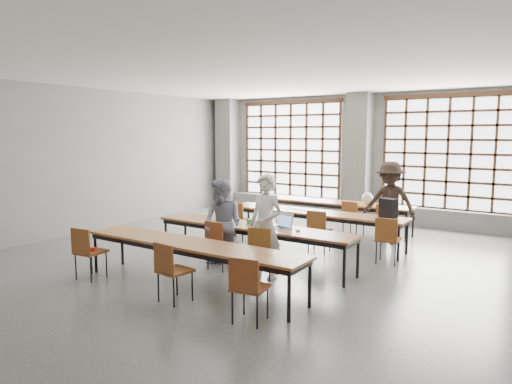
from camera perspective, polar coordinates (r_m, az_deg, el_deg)
floor at (r=8.52m, az=-0.36°, el=-9.04°), size 11.00×11.00×0.00m
ceiling at (r=8.25m, az=-0.38°, el=14.98°), size 11.00×11.00×0.00m
wall_back at (r=13.12m, az=13.17°, el=4.26°), size 10.00×0.00×10.00m
wall_left at (r=11.74m, az=-21.13°, el=3.64°), size 0.00×11.00×11.00m
column_left at (r=15.05m, az=-3.54°, el=4.80°), size 0.60×0.55×3.50m
column_mid at (r=12.86m, az=12.73°, el=4.22°), size 0.60×0.55×3.50m
window_left at (r=13.99m, az=4.37°, el=5.22°), size 3.32×0.12×3.00m
window_right at (r=12.44m, az=22.85°, el=4.43°), size 3.32×0.12×3.00m
sill_ledge at (r=13.10m, az=12.68°, el=-2.33°), size 9.80×0.35×0.50m
desk_row_a at (r=11.50m, az=9.43°, el=-1.48°), size 4.00×0.70×0.73m
desk_row_b at (r=9.96m, az=7.25°, el=-2.79°), size 4.00×0.70×0.73m
desk_row_c at (r=8.39m, az=-0.43°, el=-4.62°), size 4.00×0.70×0.73m
desk_row_d at (r=7.17m, az=-8.25°, el=-6.75°), size 4.00×0.70×0.73m
chair_back_left at (r=11.61m, az=1.91°, el=-1.94°), size 0.51×0.51×0.88m
chair_back_mid at (r=10.65m, az=11.91°, el=-2.93°), size 0.47×0.48×0.88m
chair_back_right at (r=10.39m, az=16.04°, el=-3.31°), size 0.45×0.46×0.88m
chair_mid_left at (r=10.26m, az=-2.33°, el=-3.17°), size 0.48×0.48×0.88m
chair_mid_centre at (r=9.25m, az=7.78°, el=-4.37°), size 0.46×0.47×0.88m
chair_mid_right at (r=8.75m, az=16.09°, el=-5.27°), size 0.46×0.46×0.88m
chair_front_left at (r=8.09m, az=-4.73°, el=-6.02°), size 0.44×0.44×0.88m
chair_front_right at (r=7.57m, az=0.78°, el=-6.91°), size 0.49×0.49×0.88m
chair_near_left at (r=8.02m, az=-20.41°, el=-6.57°), size 0.47×0.47×0.88m
chair_near_mid at (r=6.63m, az=-10.64°, el=-9.10°), size 0.47×0.47×0.88m
chair_near_right at (r=5.83m, az=-1.06°, el=-11.29°), size 0.49×0.49×0.88m
student_male at (r=7.61m, az=1.22°, el=-4.26°), size 0.68×0.48×1.74m
student_female at (r=8.13m, az=-4.17°, el=-4.00°), size 0.83×0.67×1.61m
student_back at (r=10.45m, az=16.36°, el=-1.25°), size 1.18×0.70×1.80m
laptop_front at (r=8.16m, az=3.30°, el=-4.07°), size 0.43×0.39×0.26m
laptop_back at (r=11.11m, az=16.11°, el=-1.31°), size 0.42×0.38×0.26m
mouse at (r=7.87m, az=5.25°, el=-4.81°), size 0.11×0.08×0.04m
green_box at (r=8.46m, az=-0.41°, el=-3.76°), size 0.27×0.16×0.09m
phone at (r=8.19m, az=0.22°, el=-4.39°), size 0.14×0.10×0.01m
paper_sheet_a at (r=10.27m, az=4.37°, el=-2.07°), size 0.33×0.26×0.00m
paper_sheet_b at (r=10.04m, az=5.59°, el=-2.30°), size 0.30×0.21×0.00m
paper_sheet_c at (r=9.90m, az=7.77°, el=-2.46°), size 0.34×0.28×0.00m
backpack at (r=9.38m, az=16.21°, el=-2.00°), size 0.37×0.29×0.40m
plastic_bag at (r=11.19m, az=13.77°, el=-0.75°), size 0.32×0.29×0.29m
red_pouch at (r=8.08m, az=-19.98°, el=-6.72°), size 0.21×0.14×0.06m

